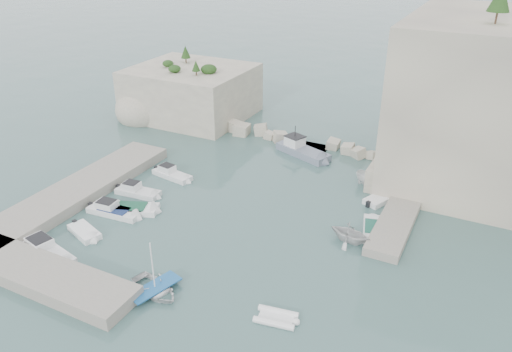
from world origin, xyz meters
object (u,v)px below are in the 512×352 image
at_px(motorboat_a, 172,177).
at_px(tender_east_d, 377,186).
at_px(motorboat_f, 47,255).
at_px(rowboat, 156,292).
at_px(motorboat_d, 115,214).
at_px(motorboat_e, 85,234).
at_px(tender_east_b, 372,232).
at_px(tender_east_c, 383,200).
at_px(motorboat_c, 132,211).
at_px(work_boat, 303,155).
at_px(inflatable_dinghy, 276,319).
at_px(motorboat_b, 138,195).
at_px(tender_east_a, 349,241).

bearing_deg(motorboat_a, tender_east_d, 30.30).
distance_m(motorboat_f, rowboat, 11.13).
bearing_deg(motorboat_d, motorboat_e, -94.93).
bearing_deg(motorboat_d, tender_east_b, 14.94).
height_order(motorboat_e, tender_east_c, same).
distance_m(motorboat_c, motorboat_f, 9.10).
xyz_separation_m(motorboat_f, work_boat, (11.60, 28.81, 0.00)).
distance_m(motorboat_a, rowboat, 19.42).
bearing_deg(motorboat_c, tender_east_d, 17.45).
height_order(motorboat_a, motorboat_d, same).
height_order(motorboat_d, rowboat, motorboat_d).
bearing_deg(rowboat, inflatable_dinghy, -64.65).
bearing_deg(motorboat_b, tender_east_c, 19.49).
distance_m(motorboat_d, inflatable_dinghy, 20.80).
bearing_deg(motorboat_f, inflatable_dinghy, 17.90).
bearing_deg(tender_east_d, tender_east_a, 177.25).
relative_size(motorboat_b, motorboat_c, 0.92).
distance_m(motorboat_f, work_boat, 31.06).
bearing_deg(tender_east_a, motorboat_d, 113.76).
distance_m(motorboat_c, motorboat_e, 5.28).
bearing_deg(motorboat_d, motorboat_c, 42.43).
height_order(motorboat_f, tender_east_a, tender_east_a).
relative_size(motorboat_b, motorboat_f, 0.77).
bearing_deg(tender_east_a, inflatable_dinghy, -179.27).
height_order(motorboat_f, tender_east_c, motorboat_f).
bearing_deg(motorboat_e, tender_east_a, 43.80).
height_order(tender_east_c, tender_east_d, tender_east_d).
height_order(motorboat_b, rowboat, motorboat_b).
bearing_deg(motorboat_b, motorboat_a, 75.37).
height_order(motorboat_c, work_boat, work_boat).
bearing_deg(motorboat_b, tender_east_d, 26.02).
bearing_deg(motorboat_a, motorboat_b, -90.66).
bearing_deg(tender_east_b, tender_east_a, 135.38).
relative_size(motorboat_f, tender_east_d, 1.45).
bearing_deg(work_boat, tender_east_d, -0.24).
xyz_separation_m(motorboat_f, tender_east_b, (23.59, 15.91, 0.00)).
bearing_deg(inflatable_dinghy, motorboat_d, 154.09).
bearing_deg(motorboat_f, tender_east_d, 61.99).
xyz_separation_m(motorboat_e, motorboat_f, (-0.59, -3.78, 0.00)).
xyz_separation_m(inflatable_dinghy, work_boat, (-8.92, 27.11, 0.00)).
height_order(rowboat, tender_east_b, rowboat).
distance_m(inflatable_dinghy, tender_east_d, 23.16).
relative_size(motorboat_e, inflatable_dinghy, 1.22).
height_order(motorboat_c, motorboat_f, motorboat_f).
xyz_separation_m(rowboat, inflatable_dinghy, (9.39, 1.48, 0.00)).
xyz_separation_m(motorboat_a, tender_east_a, (21.24, -3.26, 0.00)).
height_order(motorboat_e, inflatable_dinghy, motorboat_e).
xyz_separation_m(inflatable_dinghy, tender_east_b, (3.07, 14.21, 0.00)).
distance_m(tender_east_c, work_boat, 13.16).
distance_m(motorboat_b, tender_east_c, 25.16).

